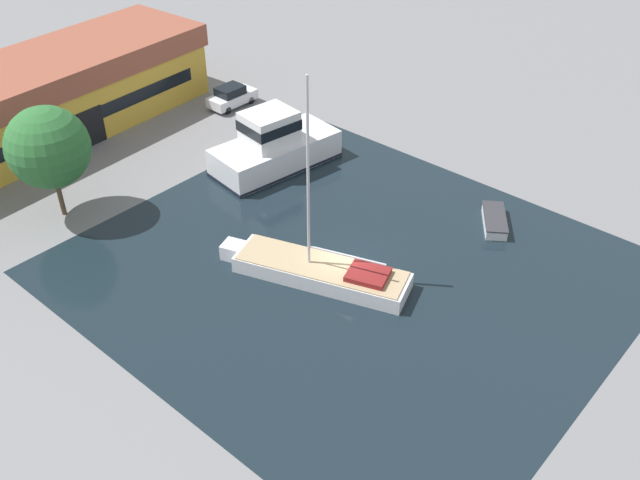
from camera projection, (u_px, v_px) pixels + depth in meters
ground_plane at (349, 269)px, 41.32m from camera, size 440.00×440.00×0.00m
water_canal at (349, 269)px, 41.31m from camera, size 26.81×29.60×0.01m
warehouse_building at (53, 94)px, 53.81m from camera, size 25.44×9.89×5.85m
quay_tree_near_building at (48, 147)px, 43.14m from camera, size 5.10×5.10×7.40m
parked_car at (232, 96)px, 58.53m from camera, size 4.17×1.93×1.74m
sailboat_moored at (319, 270)px, 40.22m from camera, size 5.77×11.24×12.19m
motor_cruiser at (274, 146)px, 50.08m from camera, size 9.64×5.33×4.28m
small_dinghy at (494, 221)px, 44.69m from camera, size 3.66×3.13×0.71m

